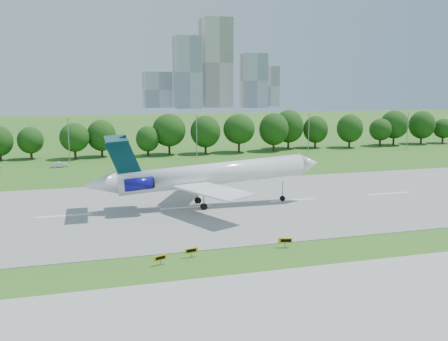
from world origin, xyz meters
TOP-DOWN VIEW (x-y plane):
  - ground at (0.00, 0.00)m, footprint 600.00×600.00m
  - runway at (0.00, 25.00)m, footprint 400.00×45.00m
  - taxiway at (0.00, -18.00)m, footprint 400.00×23.00m
  - tree_line at (0.00, 92.00)m, footprint 288.40×8.40m
  - light_poles at (-2.50, 82.00)m, footprint 175.90×0.25m
  - skyline at (100.16, 390.61)m, footprint 127.00×52.00m
  - airliner at (2.74, 25.03)m, footprint 41.20×30.04m
  - taxi_sign_left at (-4.37, 0.51)m, footprint 1.67×0.51m
  - taxi_sign_centre at (-8.40, -1.03)m, footprint 1.63×0.74m
  - taxi_sign_right at (8.11, 0.81)m, footprint 1.80×0.67m
  - service_vehicle_a at (-22.31, 75.64)m, footprint 4.37×2.27m

SIDE VIEW (x-z plane):
  - ground at x=0.00m, z-range 0.00..0.00m
  - runway at x=0.00m, z-range 0.00..0.08m
  - taxiway at x=0.00m, z-range 0.00..0.08m
  - service_vehicle_a at x=-22.31m, z-range 0.00..1.37m
  - taxi_sign_left at x=-4.37m, z-range 0.28..1.45m
  - taxi_sign_centre at x=-8.40m, z-range 0.28..1.45m
  - taxi_sign_right at x=8.11m, z-range 0.30..1.57m
  - airliner at x=2.74m, z-range -0.74..12.08m
  - tree_line at x=0.00m, z-range 0.99..11.39m
  - light_poles at x=-2.50m, z-range 0.24..12.43m
  - skyline at x=100.16m, z-range -9.54..70.46m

